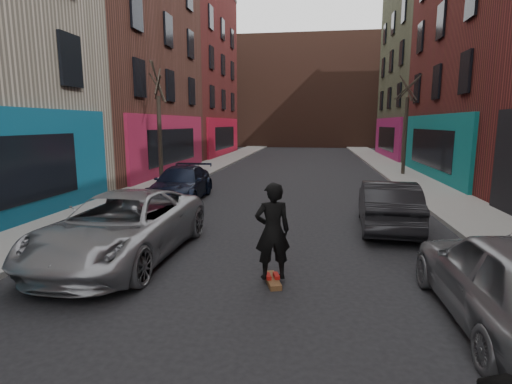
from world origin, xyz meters
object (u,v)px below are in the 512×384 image
(skateboard, at_px, (272,280))
(skateboarder, at_px, (273,231))
(parked_right_end, at_px, (387,205))
(parked_left_far, at_px, (123,226))
(tree_right_far, at_px, (406,115))
(parked_left_end, at_px, (181,184))
(tree_left_far, at_px, (159,116))
(parked_right_far, at_px, (512,281))

(skateboard, bearing_deg, skateboarder, 0.00)
(parked_right_end, bearing_deg, parked_left_far, 33.04)
(tree_right_far, bearing_deg, skateboard, -109.21)
(parked_right_end, distance_m, skateboard, 5.42)
(tree_right_far, distance_m, parked_left_end, 14.08)
(parked_right_end, height_order, skateboard, parked_right_end)
(tree_left_far, relative_size, tree_right_far, 0.96)
(tree_left_far, relative_size, parked_right_far, 1.47)
(parked_right_far, distance_m, skateboarder, 3.87)
(parked_right_far, bearing_deg, tree_right_far, -98.08)
(tree_right_far, height_order, parked_left_far, tree_right_far)
(skateboarder, bearing_deg, skateboard, 180.00)
(parked_right_far, bearing_deg, tree_left_far, -51.07)
(parked_left_far, bearing_deg, skateboard, -14.40)
(parked_left_far, bearing_deg, tree_left_far, 107.89)
(skateboard, bearing_deg, parked_left_far, 147.50)
(parked_right_far, bearing_deg, parked_right_end, -83.44)
(parked_left_far, xyz_separation_m, parked_left_end, (-0.96, 6.83, -0.08))
(parked_left_end, distance_m, skateboard, 9.01)
(tree_right_far, bearing_deg, tree_left_far, -154.18)
(tree_left_far, height_order, parked_left_end, tree_left_far)
(tree_right_far, relative_size, parked_right_far, 1.53)
(tree_left_far, bearing_deg, skateboarder, -59.15)
(tree_right_far, height_order, parked_right_end, tree_right_far)
(tree_right_far, relative_size, parked_left_far, 1.27)
(tree_right_far, height_order, parked_left_end, tree_right_far)
(parked_right_far, bearing_deg, skateboarder, -19.55)
(parked_right_far, xyz_separation_m, skateboarder, (-3.66, 1.22, 0.28))
(parked_left_far, bearing_deg, parked_right_far, -15.94)
(parked_left_far, bearing_deg, parked_right_end, 30.21)
(parked_right_far, relative_size, skateboarder, 2.38)
(parked_right_end, height_order, skateboarder, skateboarder)
(parked_left_far, xyz_separation_m, parked_right_end, (6.40, 3.57, -0.04))
(skateboarder, bearing_deg, parked_left_end, -77.21)
(parked_right_far, height_order, skateboard, parked_right_far)
(parked_right_end, xyz_separation_m, skateboard, (-2.89, -4.54, -0.65))
(tree_right_far, height_order, skateboard, tree_right_far)
(parked_right_far, distance_m, skateboard, 3.92)
(parked_left_far, distance_m, skateboard, 3.71)
(tree_right_far, xyz_separation_m, skateboard, (-5.89, -16.90, -3.48))
(tree_left_far, relative_size, parked_left_far, 1.22)
(parked_left_far, bearing_deg, parked_left_end, 99.07)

